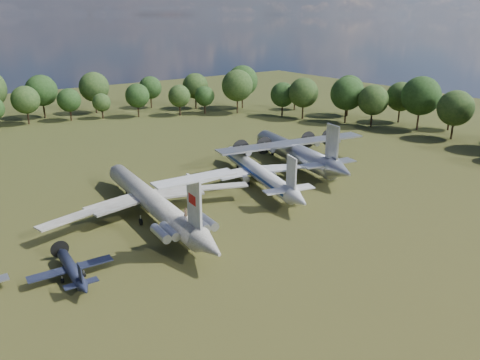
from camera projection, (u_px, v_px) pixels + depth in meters
ground at (172, 214)px, 76.34m from camera, size 300.00×300.00×0.00m
il62_airliner at (152, 204)px, 74.44m from camera, size 37.82×47.64×4.46m
tu104_jet at (257, 174)px, 89.39m from camera, size 37.37×44.51×3.88m
an12_transport at (295, 155)px, 99.78m from camera, size 40.55×43.84×5.06m
small_prop_west at (72, 271)px, 57.36m from camera, size 10.85×14.38×2.04m
person_on_il62 at (185, 213)px, 63.45m from camera, size 0.67×0.51×1.66m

